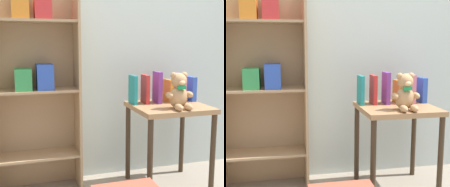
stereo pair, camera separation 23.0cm
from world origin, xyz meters
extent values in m
cube|color=silver|center=(0.00, 1.35, 1.25)|extent=(4.80, 0.06, 2.50)
cube|color=tan|center=(-0.48, 1.17, 0.79)|extent=(0.02, 0.27, 1.58)
cube|color=tan|center=(-0.80, 1.29, 0.79)|extent=(0.66, 0.02, 1.58)
cube|color=tan|center=(-0.80, 1.17, 0.28)|extent=(0.62, 0.25, 0.02)
cube|color=tan|center=(-0.80, 1.17, 0.79)|extent=(0.62, 0.25, 0.02)
cube|color=tan|center=(-0.80, 1.17, 1.29)|extent=(0.62, 0.25, 0.02)
cube|color=orange|center=(-0.87, 1.15, 1.41)|extent=(0.12, 0.19, 0.22)
cube|color=red|center=(-0.72, 1.15, 1.38)|extent=(0.12, 0.19, 0.16)
cube|color=#33934C|center=(-0.87, 1.15, 0.87)|extent=(0.12, 0.19, 0.16)
cube|color=#2D51B7|center=(-0.72, 1.15, 0.89)|extent=(0.12, 0.19, 0.19)
cube|color=#9E754C|center=(0.20, 0.94, 0.65)|extent=(0.56, 0.52, 0.04)
cylinder|color=#37291A|center=(-0.06, 0.71, 0.31)|extent=(0.04, 0.04, 0.63)
cylinder|color=#37291A|center=(0.45, 0.71, 0.31)|extent=(0.04, 0.04, 0.63)
cylinder|color=#37291A|center=(-0.06, 1.17, 0.31)|extent=(0.04, 0.04, 0.63)
cylinder|color=#37291A|center=(0.45, 1.17, 0.31)|extent=(0.04, 0.04, 0.63)
ellipsoid|color=tan|center=(0.20, 0.81, 0.75)|extent=(0.14, 0.11, 0.16)
sphere|color=tan|center=(0.20, 0.81, 0.87)|extent=(0.11, 0.11, 0.11)
sphere|color=tan|center=(0.16, 0.81, 0.91)|extent=(0.05, 0.05, 0.05)
sphere|color=tan|center=(0.24, 0.81, 0.91)|extent=(0.05, 0.05, 0.05)
ellipsoid|color=#F4BB82|center=(0.20, 0.76, 0.86)|extent=(0.05, 0.03, 0.03)
ellipsoid|color=tan|center=(0.12, 0.80, 0.77)|extent=(0.05, 0.09, 0.05)
ellipsoid|color=tan|center=(0.28, 0.80, 0.77)|extent=(0.05, 0.09, 0.05)
ellipsoid|color=tan|center=(0.16, 0.73, 0.69)|extent=(0.05, 0.10, 0.05)
ellipsoid|color=tan|center=(0.24, 0.73, 0.69)|extent=(0.05, 0.10, 0.05)
cube|color=#198E4C|center=(0.20, 0.77, 0.82)|extent=(0.06, 0.02, 0.02)
cube|color=teal|center=(-0.06, 1.07, 0.78)|extent=(0.03, 0.14, 0.22)
cube|color=red|center=(0.04, 1.06, 0.78)|extent=(0.03, 0.12, 0.23)
cube|color=purple|center=(0.15, 1.05, 0.79)|extent=(0.03, 0.13, 0.25)
cube|color=orange|center=(0.25, 1.07, 0.76)|extent=(0.03, 0.13, 0.18)
cube|color=#D17093|center=(0.35, 1.05, 0.78)|extent=(0.05, 0.15, 0.23)
cube|color=#2D51B7|center=(0.45, 1.06, 0.76)|extent=(0.05, 0.12, 0.20)
camera|label=1|loc=(-0.90, -1.19, 1.13)|focal=50.00mm
camera|label=2|loc=(-0.68, -1.24, 1.13)|focal=50.00mm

